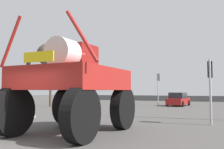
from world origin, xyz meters
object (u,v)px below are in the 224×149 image
at_px(oversize_sprayer, 73,84).
at_px(sedan_ahead, 178,100).
at_px(traffic_signal_near_right, 210,77).
at_px(traffic_signal_far_left, 158,82).
at_px(bare_tree_left, 51,55).
at_px(traffic_signal_near_left, 27,74).

distance_m(oversize_sprayer, sedan_ahead, 20.25).
xyz_separation_m(traffic_signal_near_right, traffic_signal_far_left, (-6.08, 15.35, 0.37)).
distance_m(traffic_signal_far_left, bare_tree_left, 12.71).
distance_m(traffic_signal_near_right, bare_tree_left, 19.16).
bearing_deg(bare_tree_left, oversize_sprayer, -50.11).
bearing_deg(traffic_signal_near_left, sedan_ahead, 62.08).
height_order(traffic_signal_near_left, traffic_signal_far_left, traffic_signal_near_left).
bearing_deg(traffic_signal_far_left, traffic_signal_near_right, -68.40).
height_order(traffic_signal_near_left, bare_tree_left, bare_tree_left).
bearing_deg(traffic_signal_near_right, oversize_sprayer, -137.70).
relative_size(traffic_signal_near_left, traffic_signal_far_left, 1.03).
bearing_deg(traffic_signal_near_right, traffic_signal_near_left, -179.95).
xyz_separation_m(oversize_sprayer, traffic_signal_near_left, (-6.76, 4.74, 0.88)).
xyz_separation_m(traffic_signal_far_left, bare_tree_left, (-10.56, -6.44, 2.90)).
xyz_separation_m(sedan_ahead, bare_tree_left, (-12.83, -6.50, 4.98)).
distance_m(oversize_sprayer, bare_tree_left, 18.19).
xyz_separation_m(sedan_ahead, traffic_signal_far_left, (-2.27, -0.06, 2.08)).
relative_size(sedan_ahead, traffic_signal_near_right, 1.29).
xyz_separation_m(sedan_ahead, traffic_signal_near_left, (-8.17, -15.42, 2.16)).
bearing_deg(traffic_signal_near_right, traffic_signal_far_left, 111.60).
relative_size(traffic_signal_near_right, bare_tree_left, 0.47).
relative_size(traffic_signal_near_right, traffic_signal_far_left, 0.87).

